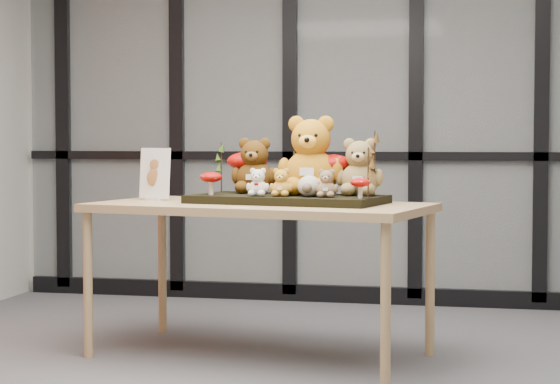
% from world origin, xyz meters
% --- Properties ---
extents(floor, '(5.00, 5.00, 0.00)m').
position_xyz_m(floor, '(0.00, 0.00, 0.00)').
color(floor, '#58595E').
rests_on(floor, ground).
extents(room_shell, '(5.00, 5.00, 5.00)m').
position_xyz_m(room_shell, '(0.00, 0.00, 1.68)').
color(room_shell, '#B6B4AB').
rests_on(room_shell, floor).
extents(glass_partition, '(4.90, 0.06, 2.78)m').
position_xyz_m(glass_partition, '(-0.00, 2.47, 1.42)').
color(glass_partition, '#2D383F').
rests_on(glass_partition, floor).
extents(display_table, '(1.90, 1.21, 0.83)m').
position_xyz_m(display_table, '(-0.22, 0.59, 0.76)').
color(display_table, tan).
rests_on(display_table, floor).
extents(diorama_tray, '(1.09, 0.70, 0.04)m').
position_xyz_m(diorama_tray, '(-0.08, 0.62, 0.85)').
color(diorama_tray, black).
rests_on(diorama_tray, display_table).
extents(bear_pooh_yellow, '(0.41, 0.39, 0.47)m').
position_xyz_m(bear_pooh_yellow, '(0.04, 0.68, 1.10)').
color(bear_pooh_yellow, '#C37B16').
rests_on(bear_pooh_yellow, diorama_tray).
extents(bear_brown_medium, '(0.30, 0.28, 0.34)m').
position_xyz_m(bear_brown_medium, '(-0.30, 0.77, 1.04)').
color(bear_brown_medium, '#4B2D0B').
rests_on(bear_brown_medium, diorama_tray).
extents(bear_tan_back, '(0.30, 0.28, 0.33)m').
position_xyz_m(bear_tan_back, '(0.30, 0.67, 1.04)').
color(bear_tan_back, olive).
rests_on(bear_tan_back, diorama_tray).
extents(bear_small_yellow, '(0.14, 0.13, 0.16)m').
position_xyz_m(bear_small_yellow, '(-0.08, 0.49, 0.95)').
color(bear_small_yellow, gold).
rests_on(bear_small_yellow, diorama_tray).
extents(bear_white_bow, '(0.14, 0.13, 0.16)m').
position_xyz_m(bear_white_bow, '(-0.21, 0.50, 0.95)').
color(bear_white_bow, white).
rests_on(bear_white_bow, diorama_tray).
extents(bear_beige_small, '(0.14, 0.13, 0.16)m').
position_xyz_m(bear_beige_small, '(0.16, 0.45, 0.95)').
color(bear_beige_small, '#8C6D4D').
rests_on(bear_beige_small, diorama_tray).
extents(plush_cream_hedgehog, '(0.11, 0.10, 0.12)m').
position_xyz_m(plush_cream_hedgehog, '(0.06, 0.49, 0.93)').
color(plush_cream_hedgehog, beige).
rests_on(plush_cream_hedgehog, diorama_tray).
extents(mushroom_back_left, '(0.23, 0.23, 0.25)m').
position_xyz_m(mushroom_back_left, '(-0.36, 0.85, 1.00)').
color(mushroom_back_left, '#9E0905').
rests_on(mushroom_back_left, diorama_tray).
extents(mushroom_back_right, '(0.22, 0.22, 0.24)m').
position_xyz_m(mushroom_back_right, '(0.14, 0.73, 0.99)').
color(mushroom_back_right, '#9E0905').
rests_on(mushroom_back_right, diorama_tray).
extents(mushroom_front_left, '(0.12, 0.12, 0.14)m').
position_xyz_m(mushroom_front_left, '(-0.49, 0.57, 0.94)').
color(mushroom_front_left, '#9E0905').
rests_on(mushroom_front_left, diorama_tray).
extents(mushroom_front_right, '(0.10, 0.10, 0.11)m').
position_xyz_m(mushroom_front_right, '(0.34, 0.41, 0.93)').
color(mushroom_front_right, '#9E0905').
rests_on(mushroom_front_right, diorama_tray).
extents(sprig_green_far_left, '(0.05, 0.05, 0.28)m').
position_xyz_m(sprig_green_far_left, '(-0.51, 0.85, 1.01)').
color(sprig_green_far_left, '#193C0D').
rests_on(sprig_green_far_left, diorama_tray).
extents(sprig_green_mid_left, '(0.05, 0.05, 0.29)m').
position_xyz_m(sprig_green_mid_left, '(-0.30, 0.86, 1.01)').
color(sprig_green_mid_left, '#193C0D').
rests_on(sprig_green_mid_left, diorama_tray).
extents(sprig_dry_far_right, '(0.05, 0.05, 0.34)m').
position_xyz_m(sprig_dry_far_right, '(0.38, 0.64, 1.04)').
color(sprig_dry_far_right, brown).
rests_on(sprig_dry_far_right, diorama_tray).
extents(sprig_dry_mid_right, '(0.05, 0.05, 0.26)m').
position_xyz_m(sprig_dry_mid_right, '(0.37, 0.51, 1.00)').
color(sprig_dry_mid_right, brown).
rests_on(sprig_dry_mid_right, diorama_tray).
extents(sprig_green_centre, '(0.05, 0.05, 0.24)m').
position_xyz_m(sprig_green_centre, '(-0.09, 0.83, 0.99)').
color(sprig_green_centre, '#193C0D').
rests_on(sprig_green_centre, diorama_tray).
extents(sign_holder, '(0.20, 0.09, 0.29)m').
position_xyz_m(sign_holder, '(-0.86, 0.74, 0.96)').
color(sign_holder, silver).
rests_on(sign_holder, display_table).
extents(label_card, '(0.10, 0.03, 0.00)m').
position_xyz_m(label_card, '(-0.24, 0.23, 0.83)').
color(label_card, white).
rests_on(label_card, display_table).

